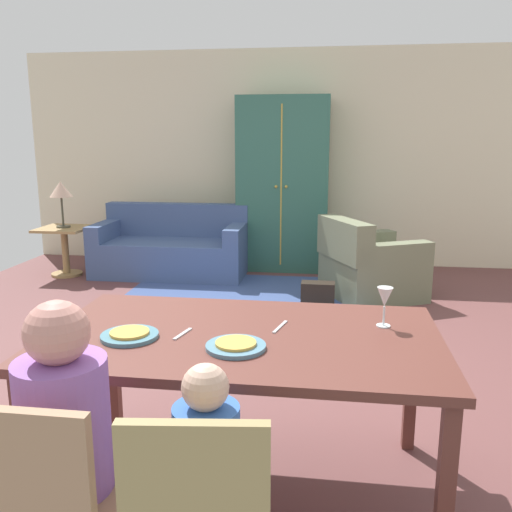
{
  "coord_description": "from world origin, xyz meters",
  "views": [
    {
      "loc": [
        0.55,
        -3.61,
        1.61
      ],
      "look_at": [
        0.07,
        -0.16,
        0.85
      ],
      "focal_mm": 38.0,
      "sensor_mm": 36.0,
      "label": 1
    }
  ],
  "objects": [
    {
      "name": "table_lamp",
      "position": [
        -2.57,
        2.33,
        1.01
      ],
      "size": [
        0.26,
        0.26,
        0.54
      ],
      "color": "#454434",
      "rests_on": "side_table"
    },
    {
      "name": "person_child",
      "position": [
        0.18,
        -2.06,
        0.43
      ],
      "size": [
        0.22,
        0.3,
        0.92
      ],
      "color": "#364145",
      "rests_on": "ground_plane"
    },
    {
      "name": "pizza_near_child",
      "position": [
        0.18,
        -1.54,
        0.78
      ],
      "size": [
        0.17,
        0.17,
        0.01
      ],
      "primitive_type": "cylinder",
      "color": "gold",
      "rests_on": "plate_near_child"
    },
    {
      "name": "armchair",
      "position": [
        0.95,
        1.9,
        0.32
      ],
      "size": [
        1.15,
        1.14,
        0.82
      ],
      "color": "#6E7356",
      "rests_on": "ground_plane"
    },
    {
      "name": "plate_near_man",
      "position": [
        -0.3,
        -1.48,
        0.77
      ],
      "size": [
        0.25,
        0.25,
        0.02
      ],
      "primitive_type": "cylinder",
      "color": "teal",
      "rests_on": "dining_table"
    },
    {
      "name": "ground_plane",
      "position": [
        0.0,
        0.4,
        -0.01
      ],
      "size": [
        6.93,
        6.0,
        0.02
      ],
      "primitive_type": "cube",
      "color": "brown"
    },
    {
      "name": "handbag",
      "position": [
        0.45,
        1.43,
        0.13
      ],
      "size": [
        0.32,
        0.16,
        0.26
      ],
      "primitive_type": "cube",
      "color": "black",
      "rests_on": "ground_plane"
    },
    {
      "name": "plate_near_child",
      "position": [
        0.18,
        -1.54,
        0.77
      ],
      "size": [
        0.25,
        0.25,
        0.02
      ],
      "primitive_type": "cylinder",
      "color": "teal",
      "rests_on": "dining_table"
    },
    {
      "name": "wine_glass",
      "position": [
        0.81,
        -1.18,
        0.89
      ],
      "size": [
        0.07,
        0.07,
        0.19
      ],
      "color": "silver",
      "rests_on": "dining_table"
    },
    {
      "name": "back_wall",
      "position": [
        0.0,
        3.45,
        1.35
      ],
      "size": [
        6.93,
        0.1,
        2.7
      ],
      "primitive_type": "cube",
      "color": "beige",
      "rests_on": "ground_plane"
    },
    {
      "name": "couch",
      "position": [
        -1.33,
        2.59,
        0.3
      ],
      "size": [
        1.78,
        0.86,
        0.82
      ],
      "color": "#425785",
      "rests_on": "ground_plane"
    },
    {
      "name": "knife",
      "position": [
        0.34,
        -1.26,
        0.76
      ],
      "size": [
        0.06,
        0.17,
        0.01
      ],
      "primitive_type": "cube",
      "rotation": [
        0.0,
        0.0,
        -0.25
      ],
      "color": "silver",
      "rests_on": "dining_table"
    },
    {
      "name": "pizza_near_man",
      "position": [
        -0.3,
        -1.48,
        0.78
      ],
      "size": [
        0.17,
        0.17,
        0.01
      ],
      "primitive_type": "cylinder",
      "color": "gold",
      "rests_on": "plate_near_man"
    },
    {
      "name": "fork",
      "position": [
        -0.08,
        -1.41,
        0.76
      ],
      "size": [
        0.05,
        0.15,
        0.01
      ],
      "primitive_type": "cube",
      "rotation": [
        0.0,
        0.0,
        -0.24
      ],
      "color": "silver",
      "rests_on": "dining_table"
    },
    {
      "name": "dining_chair_man",
      "position": [
        -0.3,
        -2.23,
        0.49
      ],
      "size": [
        0.42,
        0.42,
        0.87
      ],
      "color": "#A37958",
      "rests_on": "ground_plane"
    },
    {
      "name": "armoire",
      "position": [
        -0.04,
        3.06,
        1.05
      ],
      "size": [
        1.1,
        0.59,
        2.1
      ],
      "color": "#2F6251",
      "rests_on": "ground_plane"
    },
    {
      "name": "person_man",
      "position": [
        -0.3,
        -2.05,
        0.51
      ],
      "size": [
        0.3,
        0.4,
        1.11
      ],
      "color": "#3E4157",
      "rests_on": "ground_plane"
    },
    {
      "name": "area_rug",
      "position": [
        -0.27,
        1.73,
        0.0
      ],
      "size": [
        2.6,
        1.8,
        0.01
      ],
      "primitive_type": "cube",
      "color": "#3A4E83",
      "rests_on": "ground_plane"
    },
    {
      "name": "dining_table",
      "position": [
        0.18,
        -1.36,
        0.69
      ],
      "size": [
        1.74,
        1.01,
        0.76
      ],
      "color": "brown",
      "rests_on": "ground_plane"
    },
    {
      "name": "side_table",
      "position": [
        -2.57,
        2.33,
        0.38
      ],
      "size": [
        0.56,
        0.56,
        0.58
      ],
      "color": "#A3804D",
      "rests_on": "ground_plane"
    }
  ]
}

